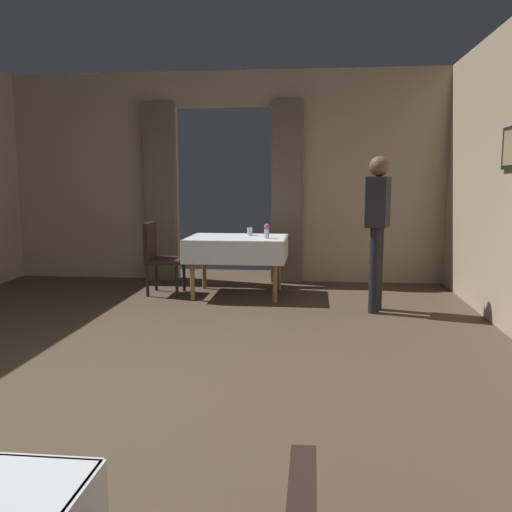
% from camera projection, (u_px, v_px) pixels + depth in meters
% --- Properties ---
extents(ground, '(10.08, 10.08, 0.00)m').
position_uv_depth(ground, '(132.00, 382.00, 3.92)').
color(ground, '#4C3D2D').
extents(wall_back, '(6.40, 0.27, 3.00)m').
position_uv_depth(wall_back, '(224.00, 177.00, 7.82)').
color(wall_back, tan).
rests_on(wall_back, ground).
extents(dining_table_mid, '(1.25, 0.96, 0.75)m').
position_uv_depth(dining_table_mid, '(237.00, 245.00, 6.84)').
color(dining_table_mid, olive).
rests_on(dining_table_mid, ground).
extents(chair_mid_left, '(0.45, 0.44, 0.93)m').
position_uv_depth(chair_mid_left, '(159.00, 254.00, 6.93)').
color(chair_mid_left, black).
rests_on(chair_mid_left, ground).
extents(flower_vase_mid, '(0.07, 0.07, 0.18)m').
position_uv_depth(flower_vase_mid, '(267.00, 230.00, 6.63)').
color(flower_vase_mid, silver).
rests_on(flower_vase_mid, dining_table_mid).
extents(glass_mid_b, '(0.07, 0.07, 0.10)m').
position_uv_depth(glass_mid_b, '(250.00, 231.00, 6.99)').
color(glass_mid_b, silver).
rests_on(glass_mid_b, dining_table_mid).
extents(person_waiter_by_doorway, '(0.31, 0.41, 1.72)m').
position_uv_depth(person_waiter_by_doorway, '(378.00, 220.00, 5.92)').
color(person_waiter_by_doorway, black).
rests_on(person_waiter_by_doorway, ground).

